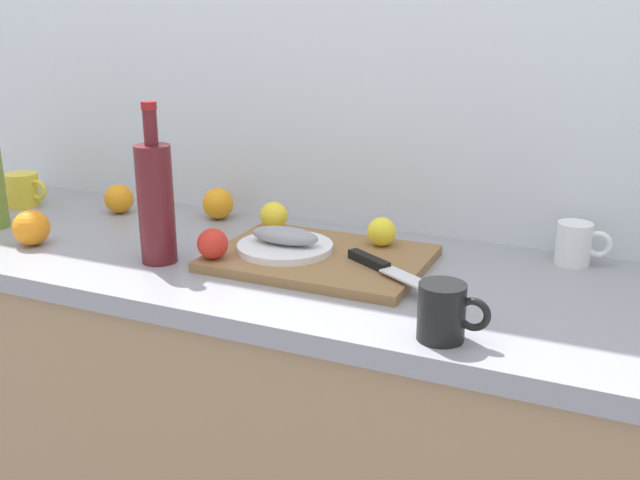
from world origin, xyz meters
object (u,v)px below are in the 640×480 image
cutting_board (320,258)px  coffee_mug_2 (23,190)px  chef_knife (385,268)px  wine_bottle (156,201)px  fish_fillet (285,236)px  lemon_0 (274,216)px  white_plate (285,247)px  orange_0 (218,204)px  coffee_mug_0 (575,244)px  coffee_mug_1 (443,312)px

cutting_board → coffee_mug_2: (-0.91, 0.09, 0.03)m
chef_knife → wine_bottle: (-0.47, -0.08, 0.10)m
fish_fillet → lemon_0: (-0.09, 0.13, -0.00)m
white_plate → orange_0: 0.36m
coffee_mug_2 → white_plate: bearing=-7.0°
coffee_mug_0 → coffee_mug_2: 1.39m
wine_bottle → coffee_mug_2: size_ratio=2.61×
chef_knife → coffee_mug_2: coffee_mug_2 is taller
white_plate → lemon_0: (-0.09, 0.13, 0.02)m
cutting_board → chef_knife: 0.17m
white_plate → lemon_0: 0.16m
coffee_mug_1 → fish_fillet: bearing=149.3°
coffee_mug_1 → orange_0: (-0.69, 0.44, -0.01)m
chef_knife → orange_0: size_ratio=3.37×
fish_fillet → chef_knife: 0.24m
fish_fillet → coffee_mug_2: bearing=173.0°
white_plate → fish_fillet: 0.03m
wine_bottle → coffee_mug_0: wine_bottle is taller
coffee_mug_0 → orange_0: 0.85m
chef_knife → white_plate: bearing=-158.1°
white_plate → coffee_mug_2: (-0.83, 0.10, 0.02)m
white_plate → wine_bottle: size_ratio=0.61×
fish_fillet → coffee_mug_2: (-0.83, 0.10, -0.01)m
coffee_mug_0 → coffee_mug_2: (-1.39, -0.12, -0.00)m
fish_fillet → orange_0: (-0.29, 0.21, -0.01)m
chef_knife → coffee_mug_0: size_ratio=2.36×
cutting_board → lemon_0: lemon_0 is taller
orange_0 → cutting_board: bearing=-28.0°
chef_knife → orange_0: (-0.53, 0.25, 0.01)m
white_plate → coffee_mug_0: (0.56, 0.22, 0.02)m
coffee_mug_1 → white_plate: bearing=149.3°
orange_0 → coffee_mug_2: bearing=-169.2°
white_plate → coffee_mug_1: (0.40, -0.24, 0.02)m
cutting_board → wine_bottle: (-0.31, -0.13, 0.12)m
white_plate → wine_bottle: (-0.23, -0.12, 0.10)m
wine_bottle → white_plate: bearing=26.3°
lemon_0 → coffee_mug_2: coffee_mug_2 is taller
coffee_mug_2 → orange_0: (0.54, 0.10, -0.00)m
cutting_board → chef_knife: bearing=-17.6°
coffee_mug_0 → coffee_mug_2: coffee_mug_0 is taller
coffee_mug_1 → wine_bottle: bearing=169.2°
cutting_board → chef_knife: (0.16, -0.05, 0.02)m
wine_bottle → chef_knife: bearing=9.2°
cutting_board → wine_bottle: wine_bottle is taller
wine_bottle → coffee_mug_2: wine_bottle is taller
cutting_board → wine_bottle: size_ratio=1.31×
white_plate → coffee_mug_0: bearing=21.6°
coffee_mug_1 → coffee_mug_2: 1.28m
chef_knife → coffee_mug_0: bearing=70.4°
cutting_board → wine_bottle: 0.36m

